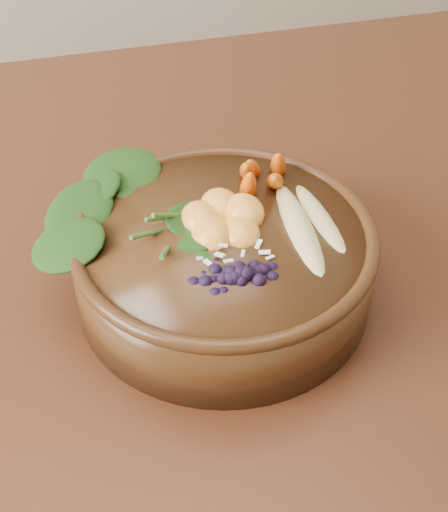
{
  "coord_description": "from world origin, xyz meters",
  "views": [
    {
      "loc": [
        0.07,
        -0.57,
        1.23
      ],
      "look_at": [
        0.19,
        -0.1,
        0.8
      ],
      "focal_mm": 50.0,
      "sensor_mm": 36.0,
      "label": 1
    }
  ],
  "objects_px": {
    "stoneware_bowl": "(224,264)",
    "kale_heap": "(169,182)",
    "banana_halves": "(311,211)",
    "carrot_cluster": "(264,148)",
    "blueberry_pile": "(238,260)",
    "mandarin_cluster": "(223,208)",
    "dining_table": "(32,325)"
  },
  "relations": [
    {
      "from": "stoneware_bowl",
      "to": "blueberry_pile",
      "type": "bearing_deg",
      "value": -93.47
    },
    {
      "from": "stoneware_bowl",
      "to": "mandarin_cluster",
      "type": "distance_m",
      "value": 0.06
    },
    {
      "from": "banana_halves",
      "to": "blueberry_pile",
      "type": "xyz_separation_m",
      "value": [
        -0.08,
        -0.05,
        0.01
      ]
    },
    {
      "from": "kale_heap",
      "to": "mandarin_cluster",
      "type": "height_order",
      "value": "kale_heap"
    },
    {
      "from": "stoneware_bowl",
      "to": "kale_heap",
      "type": "xyz_separation_m",
      "value": [
        -0.04,
        0.06,
        0.06
      ]
    },
    {
      "from": "carrot_cluster",
      "to": "stoneware_bowl",
      "type": "bearing_deg",
      "value": -123.69
    },
    {
      "from": "stoneware_bowl",
      "to": "carrot_cluster",
      "type": "distance_m",
      "value": 0.12
    },
    {
      "from": "dining_table",
      "to": "blueberry_pile",
      "type": "relative_size",
      "value": 12.55
    },
    {
      "from": "dining_table",
      "to": "kale_heap",
      "type": "xyz_separation_m",
      "value": [
        0.16,
        -0.03,
        0.19
      ]
    },
    {
      "from": "banana_halves",
      "to": "stoneware_bowl",
      "type": "bearing_deg",
      "value": -177.26
    },
    {
      "from": "dining_table",
      "to": "blueberry_pile",
      "type": "height_order",
      "value": "blueberry_pile"
    },
    {
      "from": "stoneware_bowl",
      "to": "banana_halves",
      "type": "xyz_separation_m",
      "value": [
        0.08,
        -0.0,
        0.05
      ]
    },
    {
      "from": "kale_heap",
      "to": "blueberry_pile",
      "type": "bearing_deg",
      "value": -74.53
    },
    {
      "from": "banana_halves",
      "to": "mandarin_cluster",
      "type": "relative_size",
      "value": 1.75
    },
    {
      "from": "blueberry_pile",
      "to": "stoneware_bowl",
      "type": "bearing_deg",
      "value": 86.53
    },
    {
      "from": "mandarin_cluster",
      "to": "stoneware_bowl",
      "type": "bearing_deg",
      "value": -102.67
    },
    {
      "from": "kale_heap",
      "to": "dining_table",
      "type": "bearing_deg",
      "value": 167.45
    },
    {
      "from": "dining_table",
      "to": "banana_halves",
      "type": "distance_m",
      "value": 0.34
    },
    {
      "from": "kale_heap",
      "to": "carrot_cluster",
      "type": "distance_m",
      "value": 0.1
    },
    {
      "from": "carrot_cluster",
      "to": "mandarin_cluster",
      "type": "bearing_deg",
      "value": -129.81
    },
    {
      "from": "stoneware_bowl",
      "to": "kale_heap",
      "type": "relative_size",
      "value": 1.53
    },
    {
      "from": "banana_halves",
      "to": "mandarin_cluster",
      "type": "xyz_separation_m",
      "value": [
        -0.08,
        0.02,
        0.0
      ]
    },
    {
      "from": "kale_heap",
      "to": "blueberry_pile",
      "type": "xyz_separation_m",
      "value": [
        0.03,
        -0.12,
        -0.0
      ]
    },
    {
      "from": "mandarin_cluster",
      "to": "kale_heap",
      "type": "bearing_deg",
      "value": 131.89
    },
    {
      "from": "carrot_cluster",
      "to": "blueberry_pile",
      "type": "relative_size",
      "value": 0.6
    },
    {
      "from": "kale_heap",
      "to": "banana_halves",
      "type": "xyz_separation_m",
      "value": [
        0.12,
        -0.07,
        -0.01
      ]
    },
    {
      "from": "dining_table",
      "to": "stoneware_bowl",
      "type": "relative_size",
      "value": 5.8
    },
    {
      "from": "kale_heap",
      "to": "banana_halves",
      "type": "bearing_deg",
      "value": -29.88
    },
    {
      "from": "banana_halves",
      "to": "mandarin_cluster",
      "type": "height_order",
      "value": "mandarin_cluster"
    },
    {
      "from": "mandarin_cluster",
      "to": "blueberry_pile",
      "type": "height_order",
      "value": "blueberry_pile"
    },
    {
      "from": "dining_table",
      "to": "blueberry_pile",
      "type": "bearing_deg",
      "value": -39.08
    },
    {
      "from": "stoneware_bowl",
      "to": "carrot_cluster",
      "type": "relative_size",
      "value": 3.62
    }
  ]
}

